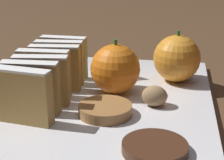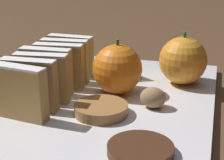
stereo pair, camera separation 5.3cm
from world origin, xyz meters
The scene contains 15 objects.
ground_plane centered at (0.00, 0.00, 0.00)m, with size 6.00×6.00×0.00m, color #513823.
serving_platter centered at (0.00, 0.00, 0.01)m, with size 0.29×0.41×0.01m.
stollen_slice_front centered at (-0.10, -0.09, 0.05)m, with size 0.08×0.03×0.07m.
stollen_slice_second centered at (-0.10, -0.06, 0.05)m, with size 0.08×0.02×0.07m.
stollen_slice_third centered at (-0.09, -0.03, 0.05)m, with size 0.08×0.03×0.07m.
stollen_slice_fourth centered at (-0.10, -0.01, 0.05)m, with size 0.08×0.02×0.07m.
stollen_slice_fifth centered at (-0.09, 0.02, 0.05)m, with size 0.08×0.03×0.07m.
stollen_slice_sixth centered at (-0.09, 0.05, 0.05)m, with size 0.08×0.03×0.07m.
stollen_slice_back centered at (-0.10, 0.08, 0.05)m, with size 0.08×0.02×0.07m.
orange_near centered at (0.00, 0.03, 0.05)m, with size 0.07×0.07×0.08m.
orange_far centered at (0.09, 0.10, 0.05)m, with size 0.08×0.08×0.08m.
walnut centered at (0.06, -0.01, 0.03)m, with size 0.04×0.03×0.03m.
chocolate_cookie centered at (0.07, -0.14, 0.02)m, with size 0.07×0.07×0.01m.
gingerbread_cookie centered at (0.00, -0.05, 0.02)m, with size 0.07×0.07×0.01m.
evergreen_sprig centered at (0.00, 0.10, 0.04)m, with size 0.05×0.05×0.06m.
Camera 2 is at (0.14, -0.48, 0.22)m, focal length 60.00 mm.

